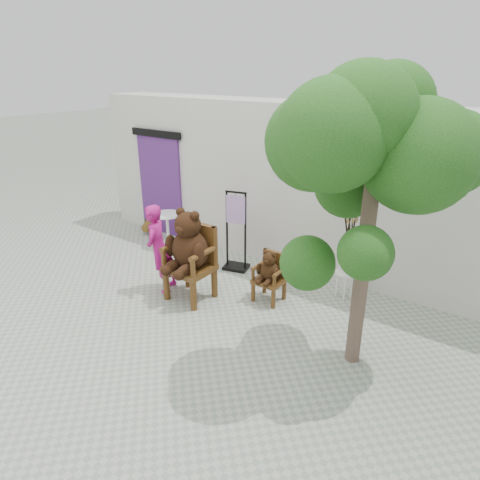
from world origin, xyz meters
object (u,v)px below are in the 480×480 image
(display_stand, at_px, (236,240))
(chair_small, at_px, (270,272))
(tree, at_px, (370,149))
(person, at_px, (159,249))
(stool_bucket, at_px, (346,262))
(cafe_table, at_px, (168,226))
(chair_big, at_px, (189,249))

(display_stand, bearing_deg, chair_small, -44.34)
(tree, bearing_deg, person, 179.23)
(display_stand, relative_size, tree, 0.41)
(person, relative_size, stool_bucket, 1.03)
(chair_small, bearing_deg, stool_bucket, 39.66)
(cafe_table, height_order, stool_bucket, stool_bucket)
(chair_big, bearing_deg, display_stand, 91.16)
(stool_bucket, bearing_deg, chair_big, -144.47)
(display_stand, xyz_separation_m, tree, (2.80, -1.44, 2.18))
(chair_big, distance_m, tree, 3.36)
(chair_small, distance_m, stool_bucket, 1.26)
(person, xyz_separation_m, stool_bucket, (2.66, 1.55, -0.11))
(chair_small, height_order, cafe_table, chair_small)
(stool_bucket, bearing_deg, cafe_table, -179.17)
(chair_big, distance_m, chair_small, 1.34)
(person, distance_m, tree, 3.93)
(chair_big, xyz_separation_m, tree, (2.77, -0.13, 1.90))
(chair_small, relative_size, cafe_table, 1.25)
(stool_bucket, bearing_deg, chair_small, -140.34)
(chair_small, height_order, stool_bucket, stool_bucket)
(cafe_table, bearing_deg, stool_bucket, 0.83)
(person, height_order, stool_bucket, person)
(chair_big, bearing_deg, stool_bucket, 35.53)
(chair_small, xyz_separation_m, person, (-1.70, -0.76, 0.24))
(display_stand, distance_m, tree, 3.83)
(chair_big, height_order, chair_small, chair_big)
(person, xyz_separation_m, display_stand, (0.57, 1.39, -0.17))
(person, bearing_deg, display_stand, 132.33)
(tree, bearing_deg, chair_small, 154.37)
(chair_big, relative_size, chair_small, 1.75)
(display_stand, relative_size, stool_bucket, 1.04)
(stool_bucket, relative_size, tree, 0.40)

